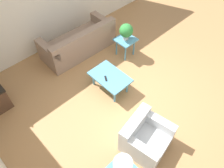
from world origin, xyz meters
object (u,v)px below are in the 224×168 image
object	(u,v)px
armchair	(145,137)
table_lamp	(123,166)
coffee_table	(110,78)
potted_plant	(126,31)
side_table_plant	(126,42)
sofa	(79,43)

from	to	relation	value
armchair	table_lamp	distance (m)	1.07
armchair	table_lamp	xyz separation A→B (m)	(-0.21, 0.88, 0.57)
coffee_table	potted_plant	xyz separation A→B (m)	(0.61, -1.17, 0.43)
coffee_table	side_table_plant	world-z (taller)	side_table_plant
sofa	side_table_plant	size ratio (longest dim) A/B	3.87
coffee_table	potted_plant	world-z (taller)	potted_plant
armchair	potted_plant	xyz separation A→B (m)	(2.17, -1.72, 0.52)
sofa	side_table_plant	world-z (taller)	sofa
potted_plant	sofa	bearing A→B (deg)	40.23
table_lamp	armchair	bearing A→B (deg)	-76.46
side_table_plant	potted_plant	bearing A→B (deg)	153.43
sofa	potted_plant	bearing A→B (deg)	131.82
armchair	side_table_plant	world-z (taller)	armchair
armchair	side_table_plant	distance (m)	2.78
sofa	coffee_table	world-z (taller)	sofa
coffee_table	armchair	bearing A→B (deg)	160.67
armchair	coffee_table	world-z (taller)	armchair
sofa	coffee_table	size ratio (longest dim) A/B	2.20
coffee_table	side_table_plant	xyz separation A→B (m)	(0.61, -1.17, 0.08)
sofa	coffee_table	xyz separation A→B (m)	(-1.60, 0.33, 0.08)
coffee_table	potted_plant	distance (m)	1.39
sofa	coffee_table	distance (m)	1.64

